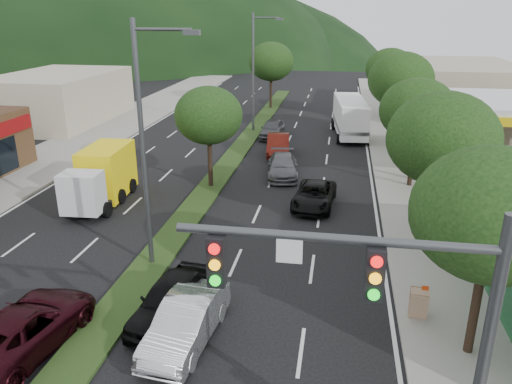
% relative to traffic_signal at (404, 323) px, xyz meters
% --- Properties ---
extents(sidewalk_right, '(5.00, 90.00, 0.15)m').
position_rel_traffic_signal_xyz_m(sidewalk_right, '(3.47, 26.54, -4.57)').
color(sidewalk_right, gray).
rests_on(sidewalk_right, ground).
extents(sidewalk_left, '(6.00, 90.00, 0.15)m').
position_rel_traffic_signal_xyz_m(sidewalk_left, '(-22.03, 26.54, -4.57)').
color(sidewalk_left, gray).
rests_on(sidewalk_left, ground).
extents(median, '(1.60, 56.00, 0.12)m').
position_rel_traffic_signal_xyz_m(median, '(-9.03, 29.54, -4.59)').
color(median, '#203413').
rests_on(median, ground).
extents(traffic_signal, '(6.12, 0.40, 7.00)m').
position_rel_traffic_signal_xyz_m(traffic_signal, '(0.00, 0.00, 0.00)').
color(traffic_signal, '#47494C').
rests_on(traffic_signal, ground).
extents(bldg_left_far, '(9.00, 14.00, 4.60)m').
position_rel_traffic_signal_xyz_m(bldg_left_far, '(-28.03, 35.54, -2.35)').
color(bldg_left_far, '#B7AA91').
rests_on(bldg_left_far, ground).
extents(bldg_right_far, '(10.00, 16.00, 5.20)m').
position_rel_traffic_signal_xyz_m(bldg_right_far, '(10.47, 45.54, -2.05)').
color(bldg_right_far, '#B7AA91').
rests_on(bldg_right_far, ground).
extents(hill_far, '(176.00, 132.00, 82.00)m').
position_rel_traffic_signal_xyz_m(hill_far, '(-89.03, 111.54, -4.65)').
color(hill_far, black).
rests_on(hill_far, ground).
extents(tree_r_a, '(4.60, 4.60, 6.63)m').
position_rel_traffic_signal_xyz_m(tree_r_a, '(2.97, 5.54, 0.17)').
color(tree_r_a, black).
rests_on(tree_r_a, sidewalk_right).
extents(tree_r_b, '(4.80, 4.80, 6.94)m').
position_rel_traffic_signal_xyz_m(tree_r_b, '(2.97, 13.54, 0.39)').
color(tree_r_b, black).
rests_on(tree_r_b, sidewalk_right).
extents(tree_r_c, '(4.40, 4.40, 6.48)m').
position_rel_traffic_signal_xyz_m(tree_r_c, '(2.97, 21.54, 0.10)').
color(tree_r_c, black).
rests_on(tree_r_c, sidewalk_right).
extents(tree_r_d, '(5.00, 5.00, 7.17)m').
position_rel_traffic_signal_xyz_m(tree_r_d, '(2.97, 31.54, 0.54)').
color(tree_r_d, black).
rests_on(tree_r_d, sidewalk_right).
extents(tree_r_e, '(4.60, 4.60, 6.71)m').
position_rel_traffic_signal_xyz_m(tree_r_e, '(2.97, 41.54, 0.25)').
color(tree_r_e, black).
rests_on(tree_r_e, sidewalk_right).
extents(tree_med_near, '(4.00, 4.00, 6.02)m').
position_rel_traffic_signal_xyz_m(tree_med_near, '(-9.03, 19.54, -0.22)').
color(tree_med_near, black).
rests_on(tree_med_near, median).
extents(tree_med_far, '(4.80, 4.80, 6.94)m').
position_rel_traffic_signal_xyz_m(tree_med_far, '(-9.03, 45.54, 0.36)').
color(tree_med_far, black).
rests_on(tree_med_far, median).
extents(streetlight_near, '(2.60, 0.25, 10.00)m').
position_rel_traffic_signal_xyz_m(streetlight_near, '(-8.82, 9.54, 0.94)').
color(streetlight_near, '#47494C').
rests_on(streetlight_near, ground).
extents(streetlight_mid, '(2.60, 0.25, 10.00)m').
position_rel_traffic_signal_xyz_m(streetlight_mid, '(-8.82, 34.54, 0.94)').
color(streetlight_mid, '#47494C').
rests_on(streetlight_mid, ground).
extents(sedan_silver, '(2.01, 4.66, 1.49)m').
position_rel_traffic_signal_xyz_m(sedan_silver, '(-5.98, 4.70, -3.90)').
color(sedan_silver, silver).
rests_on(sedan_silver, ground).
extents(suv_maroon, '(3.08, 5.53, 1.46)m').
position_rel_traffic_signal_xyz_m(suv_maroon, '(-10.96, 3.54, -3.91)').
color(suv_maroon, black).
rests_on(suv_maroon, ground).
extents(car_queue_a, '(2.35, 4.65, 1.52)m').
position_rel_traffic_signal_xyz_m(car_queue_a, '(-6.88, 5.89, -3.89)').
color(car_queue_a, black).
rests_on(car_queue_a, ground).
extents(car_queue_b, '(2.48, 4.87, 1.35)m').
position_rel_traffic_signal_xyz_m(car_queue_b, '(-4.94, 22.41, -3.97)').
color(car_queue_b, '#56565B').
rests_on(car_queue_b, ground).
extents(car_queue_c, '(2.11, 4.76, 1.52)m').
position_rel_traffic_signal_xyz_m(car_queue_c, '(-5.88, 27.41, -3.89)').
color(car_queue_c, '#56160E').
rests_on(car_queue_c, ground).
extents(car_queue_d, '(2.46, 4.69, 1.26)m').
position_rel_traffic_signal_xyz_m(car_queue_d, '(-2.60, 17.41, -4.02)').
color(car_queue_d, black).
rests_on(car_queue_d, ground).
extents(car_queue_e, '(1.90, 4.43, 1.49)m').
position_rel_traffic_signal_xyz_m(car_queue_e, '(-7.04, 32.62, -3.90)').
color(car_queue_e, '#424246').
rests_on(car_queue_e, ground).
extents(car_queue_f, '(2.18, 4.71, 1.33)m').
position_rel_traffic_signal_xyz_m(car_queue_f, '(-0.55, 42.98, -3.98)').
color(car_queue_f, black).
rests_on(car_queue_f, ground).
extents(box_truck, '(2.66, 6.17, 2.98)m').
position_rel_traffic_signal_xyz_m(box_truck, '(-14.38, 16.24, -3.24)').
color(box_truck, silver).
rests_on(box_truck, ground).
extents(motorhome, '(3.23, 8.25, 3.09)m').
position_rel_traffic_signal_xyz_m(motorhome, '(-0.63, 34.42, -3.00)').
color(motorhome, white).
rests_on(motorhome, ground).
extents(a_frame_sign, '(0.67, 0.76, 1.39)m').
position_rel_traffic_signal_xyz_m(a_frame_sign, '(1.63, 7.18, -3.88)').
color(a_frame_sign, tan).
rests_on(a_frame_sign, sidewalk_right).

